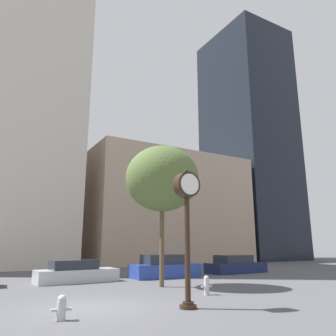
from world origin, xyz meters
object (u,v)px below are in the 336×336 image
object	(u,v)px
street_clock	(187,210)
bare_tree	(162,179)
car_blue	(164,268)
car_silver	(76,273)
fire_hydrant_near	(207,285)
fire_hydrant_far	(61,307)
car_navy	(235,265)

from	to	relation	value
street_clock	bare_tree	distance (m)	6.24
car_blue	bare_tree	world-z (taller)	bare_tree
street_clock	bare_tree	world-z (taller)	bare_tree
street_clock	car_silver	bearing A→B (deg)	97.31
fire_hydrant_near	fire_hydrant_far	bearing A→B (deg)	-164.21
fire_hydrant_near	car_navy	bearing A→B (deg)	42.69
car_navy	fire_hydrant_far	xyz separation A→B (m)	(-14.91, -9.63, -0.20)
car_blue	bare_tree	size ratio (longest dim) A/B	0.61
street_clock	car_silver	distance (m)	10.20
car_blue	fire_hydrant_far	xyz separation A→B (m)	(-8.50, -9.18, -0.26)
fire_hydrant_near	street_clock	bearing A→B (deg)	-137.69
car_silver	car_blue	distance (m)	5.67
car_blue	fire_hydrant_near	world-z (taller)	car_blue
fire_hydrant_far	bare_tree	bearing A→B (deg)	40.14
fire_hydrant_near	fire_hydrant_far	distance (m)	6.71
car_blue	bare_tree	bearing A→B (deg)	-119.66
street_clock	car_navy	xyz separation A→B (m)	(10.82, 9.95, -2.74)
car_navy	fire_hydrant_near	world-z (taller)	car_navy
street_clock	car_silver	world-z (taller)	street_clock
fire_hydrant_far	fire_hydrant_near	bearing A→B (deg)	15.79
fire_hydrant_near	car_silver	bearing A→B (deg)	115.48
fire_hydrant_near	bare_tree	xyz separation A→B (m)	(-0.37, 3.30, 5.17)
street_clock	car_blue	xyz separation A→B (m)	(4.41, 9.50, -2.68)
car_silver	car_blue	world-z (taller)	car_blue
fire_hydrant_near	bare_tree	bearing A→B (deg)	96.43
car_navy	fire_hydrant_near	bearing A→B (deg)	-139.41
car_blue	fire_hydrant_near	size ratio (longest dim) A/B	5.74
car_navy	car_blue	bearing A→B (deg)	-178.11
street_clock	car_navy	size ratio (longest dim) A/B	0.99
car_navy	fire_hydrant_far	bearing A→B (deg)	-149.25
street_clock	fire_hydrant_far	bearing A→B (deg)	175.44
car_silver	car_navy	bearing A→B (deg)	-1.81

